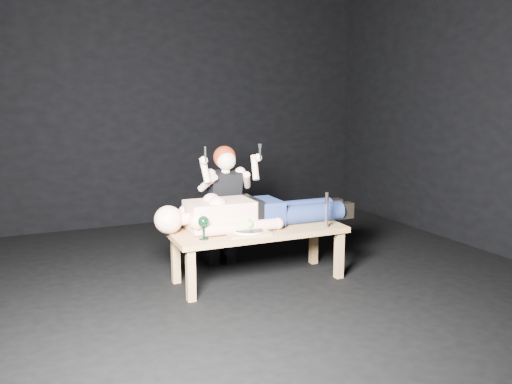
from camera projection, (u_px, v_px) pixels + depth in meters
ground at (256, 284)px, 4.37m from camera, size 5.00×5.00×0.00m
back_wall at (171, 99)px, 6.35m from camera, size 5.00×0.00×5.00m
table at (258, 254)px, 4.43m from camera, size 1.46×0.57×0.45m
lying_man at (258, 208)px, 4.49m from camera, size 1.61×0.51×0.29m
kneeling_woman at (222, 204)px, 4.81m from camera, size 0.61×0.69×1.14m
serving_tray at (248, 233)px, 4.21m from camera, size 0.36×0.27×0.02m
plate at (248, 231)px, 4.21m from camera, size 0.24×0.24×0.02m
apple at (250, 225)px, 4.21m from camera, size 0.07×0.07×0.07m
goblet at (204, 228)px, 4.05m from camera, size 0.09×0.09×0.18m
fork_flat at (228, 237)px, 4.13m from camera, size 0.02×0.15×0.01m
knife_flat at (272, 231)px, 4.28m from camera, size 0.07×0.15×0.01m
spoon_flat at (268, 231)px, 4.30m from camera, size 0.10×0.14×0.01m
carving_knife at (327, 210)px, 4.40m from camera, size 0.04×0.04×0.30m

